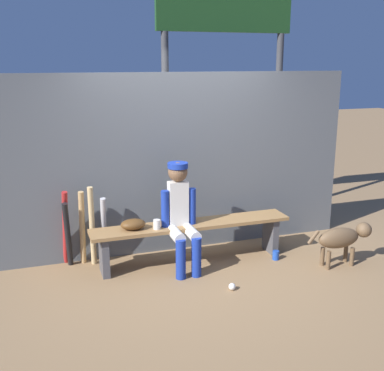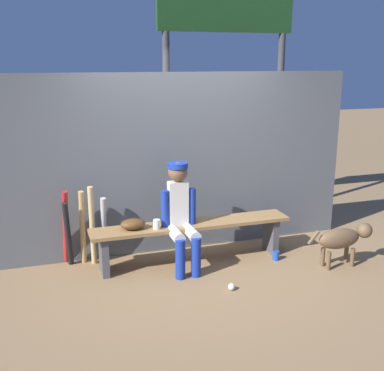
{
  "view_description": "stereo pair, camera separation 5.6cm",
  "coord_description": "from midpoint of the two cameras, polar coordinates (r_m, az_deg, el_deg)",
  "views": [
    {
      "loc": [
        -1.69,
        -4.99,
        2.32
      ],
      "look_at": [
        0.0,
        0.0,
        0.94
      ],
      "focal_mm": 44.79,
      "sensor_mm": 36.0,
      "label": 1
    },
    {
      "loc": [
        -1.64,
        -5.01,
        2.32
      ],
      "look_at": [
        0.0,
        0.0,
        0.94
      ],
      "focal_mm": 44.79,
      "sensor_mm": 36.0,
      "label": 2
    }
  ],
  "objects": [
    {
      "name": "cup_on_ground",
      "position": [
        5.89,
        9.67,
        -8.18
      ],
      "size": [
        0.08,
        0.08,
        0.11
      ],
      "primitive_type": "cylinder",
      "color": "#1E47AD",
      "rests_on": "ground_plane"
    },
    {
      "name": "baseball",
      "position": [
        5.11,
        4.48,
        -11.91
      ],
      "size": [
        0.07,
        0.07,
        0.07
      ],
      "primitive_type": "sphere",
      "color": "white",
      "rests_on": "ground_plane"
    },
    {
      "name": "bat_aluminum_black",
      "position": [
        5.65,
        -14.85,
        -5.69
      ],
      "size": [
        0.11,
        0.25,
        0.8
      ],
      "primitive_type": "cylinder",
      "rotation": [
        0.22,
        0.0,
        -0.2
      ],
      "color": "black",
      "rests_on": "ground_plane"
    },
    {
      "name": "bat_aluminum_red",
      "position": [
        5.7,
        -15.11,
        -4.91
      ],
      "size": [
        0.09,
        0.27,
        0.92
      ],
      "primitive_type": "cylinder",
      "rotation": [
        0.22,
        0.0,
        0.11
      ],
      "color": "#B22323",
      "rests_on": "ground_plane"
    },
    {
      "name": "bat_wood_tan",
      "position": [
        5.69,
        -13.21,
        -4.94
      ],
      "size": [
        0.07,
        0.17,
        0.9
      ],
      "primitive_type": "cylinder",
      "rotation": [
        0.12,
        0.0,
        0.05
      ],
      "color": "tan",
      "rests_on": "ground_plane"
    },
    {
      "name": "cup_on_bench",
      "position": [
        5.38,
        -4.5,
        -4.64
      ],
      "size": [
        0.08,
        0.08,
        0.11
      ],
      "primitive_type": "cylinder",
      "color": "silver",
      "rests_on": "dugout_bench"
    },
    {
      "name": "bat_wood_natural",
      "position": [
        5.64,
        -12.09,
        -4.77
      ],
      "size": [
        0.08,
        0.14,
        0.95
      ],
      "primitive_type": "cylinder",
      "rotation": [
        0.07,
        0.0,
        -0.15
      ],
      "color": "tan",
      "rests_on": "ground_plane"
    },
    {
      "name": "dugout_bench",
      "position": [
        5.62,
        -0.29,
        -5.56
      ],
      "size": [
        2.36,
        0.36,
        0.49
      ],
      "color": "olive",
      "rests_on": "ground_plane"
    },
    {
      "name": "baseball_glove",
      "position": [
        5.4,
        -7.33,
        -4.61
      ],
      "size": [
        0.28,
        0.2,
        0.12
      ],
      "primitive_type": "ellipsoid",
      "color": "#593819",
      "rests_on": "dugout_bench"
    },
    {
      "name": "bat_aluminum_silver",
      "position": [
        5.71,
        -10.74,
        -5.18
      ],
      "size": [
        0.08,
        0.22,
        0.81
      ],
      "primitive_type": "cylinder",
      "rotation": [
        0.19,
        0.0,
        -0.05
      ],
      "color": "#B7B7BC",
      "rests_on": "ground_plane"
    },
    {
      "name": "player_seated",
      "position": [
        5.37,
        -1.61,
        -3.24
      ],
      "size": [
        0.41,
        0.55,
        1.22
      ],
      "color": "silver",
      "rests_on": "ground_plane"
    },
    {
      "name": "chainlink_fence",
      "position": [
        5.85,
        -1.75,
        2.58
      ],
      "size": [
        4.44,
        0.03,
        2.19
      ],
      "primitive_type": "cube",
      "color": "#595E63",
      "rests_on": "ground_plane"
    },
    {
      "name": "dog",
      "position": [
        5.82,
        17.26,
        -5.96
      ],
      "size": [
        0.84,
        0.2,
        0.49
      ],
      "color": "brown",
      "rests_on": "ground_plane"
    },
    {
      "name": "scoreboard",
      "position": [
        6.94,
        4.18,
        18.12
      ],
      "size": [
        2.24,
        0.27,
        3.89
      ],
      "color": "#3F3F42",
      "rests_on": "ground_plane"
    },
    {
      "name": "ground_plane",
      "position": [
        5.76,
        -0.28,
        -9.08
      ],
      "size": [
        30.0,
        30.0,
        0.0
      ],
      "primitive_type": "plane",
      "color": "olive"
    }
  ]
}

